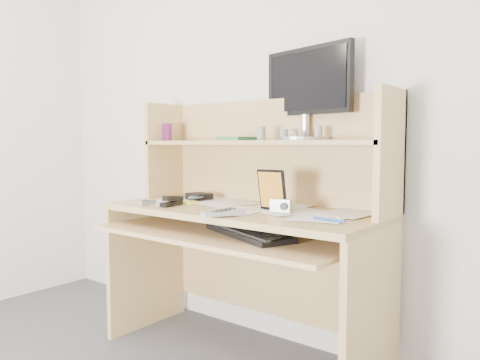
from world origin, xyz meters
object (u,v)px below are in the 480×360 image
Objects in this scene: tv_remote at (223,213)px; monitor at (307,91)px; game_case at (272,190)px; keyboard at (249,232)px; desk at (250,217)px.

tv_remote is 0.37× the size of monitor.
monitor is at bearing 102.74° from tv_remote.
game_case is 0.36× the size of monitor.
tv_remote is at bearing -82.51° from keyboard.
monitor is (0.08, 0.38, 0.66)m from keyboard.
tv_remote is 0.77m from monitor.
keyboard is at bearing -89.17° from monitor.
desk reaches higher than tv_remote.
monitor reaches higher than desk.
monitor is at bearing 40.06° from desk.
desk is 0.25m from keyboard.
game_case is 0.54m from monitor.
monitor reaches higher than keyboard.
monitor is at bearing 78.52° from game_case.
monitor reaches higher than tv_remote.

